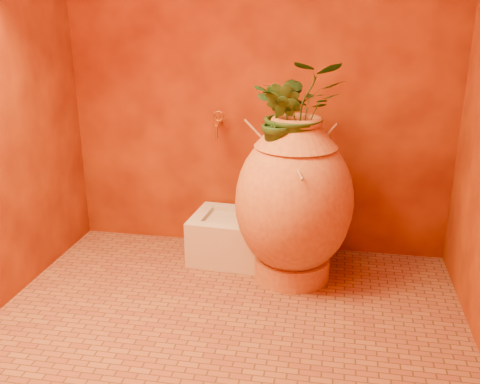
% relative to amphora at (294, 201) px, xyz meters
% --- Properties ---
extents(floor, '(2.50, 2.50, 0.00)m').
position_rel_amphora_xyz_m(floor, '(-0.29, -0.57, -0.49)').
color(floor, brown).
rests_on(floor, ground).
extents(wall_back, '(2.50, 0.02, 2.50)m').
position_rel_amphora_xyz_m(wall_back, '(-0.29, 0.43, 0.76)').
color(wall_back, '#511204').
rests_on(wall_back, ground).
extents(amphora, '(0.84, 0.84, 0.99)m').
position_rel_amphora_xyz_m(amphora, '(0.00, 0.00, 0.00)').
color(amphora, '#C37D37').
rests_on(amphora, floor).
extents(stone_basin, '(0.66, 0.48, 0.30)m').
position_rel_amphora_xyz_m(stone_basin, '(-0.35, 0.18, -0.35)').
color(stone_basin, beige).
rests_on(stone_basin, floor).
extents(wine_bottle_a, '(0.08, 0.08, 0.33)m').
position_rel_amphora_xyz_m(wine_bottle_a, '(-0.22, 0.10, -0.21)').
color(wine_bottle_a, black).
rests_on(wine_bottle_a, stone_basin).
extents(wine_bottle_b, '(0.07, 0.07, 0.30)m').
position_rel_amphora_xyz_m(wine_bottle_b, '(-0.30, 0.17, -0.22)').
color(wine_bottle_b, black).
rests_on(wine_bottle_b, stone_basin).
extents(wine_bottle_c, '(0.08, 0.08, 0.34)m').
position_rel_amphora_xyz_m(wine_bottle_c, '(-0.22, 0.13, -0.21)').
color(wine_bottle_c, black).
rests_on(wine_bottle_c, stone_basin).
extents(wall_tap, '(0.07, 0.15, 0.16)m').
position_rel_amphora_xyz_m(wall_tap, '(-0.53, 0.35, 0.37)').
color(wall_tap, '#AA7327').
rests_on(wall_tap, wall_back).
extents(plant_main, '(0.58, 0.52, 0.56)m').
position_rel_amphora_xyz_m(plant_main, '(0.00, 0.02, 0.53)').
color(plant_main, '#204017').
rests_on(plant_main, amphora).
extents(plant_side, '(0.31, 0.30, 0.43)m').
position_rel_amphora_xyz_m(plant_side, '(-0.07, -0.09, 0.49)').
color(plant_side, '#204017').
rests_on(plant_side, amphora).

